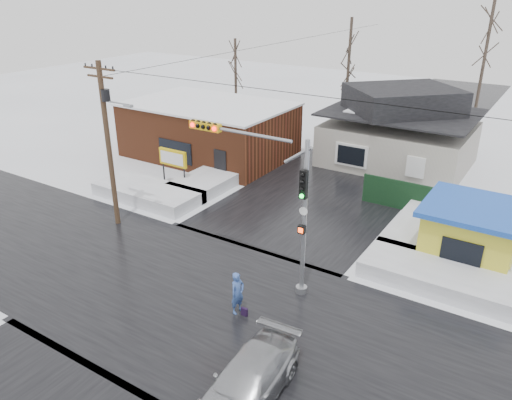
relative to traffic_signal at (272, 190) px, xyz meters
The scene contains 20 objects.
ground 5.94m from the traffic_signal, 129.36° to the right, with size 120.00×120.00×0.00m, color white.
road_ns 5.94m from the traffic_signal, 129.36° to the right, with size 10.00×120.00×0.02m, color black.
road_ew 5.94m from the traffic_signal, 129.36° to the right, with size 120.00×10.00×0.02m, color black.
snowbank_nw 12.81m from the traffic_signal, 160.57° to the left, with size 7.00×3.00×0.80m, color white.
snowbank_ne 8.75m from the traffic_signal, 31.56° to the left, with size 7.00×3.00×0.80m, color white.
snowbank_nside_w 13.70m from the traffic_signal, 136.24° to the left, with size 3.00×8.00×0.80m, color white.
snowbank_nside_e 10.94m from the traffic_signal, 63.18° to the left, with size 3.00×8.00×0.80m, color white.
traffic_signal is the anchor object (origin of this frame).
utility_pole 10.39m from the traffic_signal, behind, with size 3.15×0.44×9.00m.
brick_building 18.87m from the traffic_signal, 135.87° to the left, with size 12.20×8.20×4.12m.
marquee_sign 13.42m from the traffic_signal, 150.28° to the left, with size 2.20×0.21×2.55m.
house 19.13m from the traffic_signal, 91.29° to the left, with size 10.40×8.40×5.76m.
kiosk 10.43m from the traffic_signal, 44.84° to the left, with size 4.60×4.60×2.88m.
fence 12.31m from the traffic_signal, 69.77° to the left, with size 8.00×0.12×1.80m, color black.
tree_far_left 24.16m from the traffic_signal, 105.60° to the left, with size 3.00×3.00×10.00m.
tree_far_mid 25.78m from the traffic_signal, 81.89° to the left, with size 3.00×3.00×12.00m.
tree_far_west 26.75m from the traffic_signal, 128.00° to the left, with size 3.00×3.00×8.00m.
pedestrian 4.49m from the traffic_signal, 89.50° to the right, with size 0.67×0.44×1.84m, color #3B5BA5.
car 7.96m from the traffic_signal, 64.87° to the right, with size 2.00×4.91×1.42m, color #A6A8AD.
shopping_bag 5.16m from the traffic_signal, 81.82° to the right, with size 0.28×0.12×0.35m, color black.
Camera 1 is at (12.29, -13.67, 12.58)m, focal length 35.00 mm.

